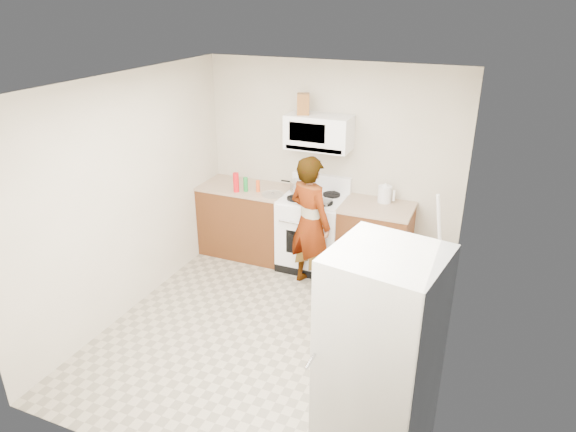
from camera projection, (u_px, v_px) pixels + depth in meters
The scene contains 20 objects.
floor at pixel (272, 331), 5.26m from camera, with size 3.60×3.60×0.00m, color gray.
back_wall at pixel (331, 166), 6.28m from camera, with size 3.20×0.02×2.50m, color beige.
right_wall at pixel (446, 250), 4.20m from camera, with size 0.02×3.60×2.50m, color beige.
cabinet_left at pixel (246, 221), 6.71m from camera, with size 1.12×0.62×0.90m, color #592C15.
counter_left at pixel (245, 188), 6.53m from camera, with size 1.14×0.64×0.04m, color tan.
cabinet_right at pixel (375, 244), 6.10m from camera, with size 0.80×0.62×0.90m, color #592C15.
counter_right at pixel (378, 207), 5.92m from camera, with size 0.82×0.64×0.04m, color tan.
gas_range at pixel (313, 231), 6.36m from camera, with size 0.76×0.65×1.13m.
microwave at pixel (319, 132), 5.99m from camera, with size 0.76×0.38×0.40m, color white.
person at pixel (310, 223), 5.83m from camera, with size 0.58×0.38×1.58m, color tan.
fridge at pixel (379, 362), 3.53m from camera, with size 0.70×0.70×1.70m, color silver.
kettle at pixel (385, 194), 5.99m from camera, with size 0.16×0.16×0.19m, color silver.
jug at pixel (303, 104), 5.89m from camera, with size 0.14×0.14×0.24m, color brown.
saucepan at pixel (299, 186), 6.31m from camera, with size 0.22×0.22×0.12m, color silver.
tray at pixel (320, 201), 6.00m from camera, with size 0.25×0.16×0.05m, color white.
bottle_spray at pixel (236, 182), 6.29m from camera, with size 0.07×0.07×0.24m, color red.
bottle_hot_sauce at pixel (258, 186), 6.32m from camera, with size 0.05×0.05×0.14m, color #E84F19.
bottle_green_cap at pixel (246, 184), 6.32m from camera, with size 0.06×0.06×0.18m, color #177F2F.
pot_lid at pixel (273, 194), 6.24m from camera, with size 0.27×0.27×0.01m, color silver.
broom at pixel (441, 261), 5.10m from camera, with size 0.03×0.03×1.49m, color silver.
Camera 1 is at (1.84, -3.96, 3.17)m, focal length 32.00 mm.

